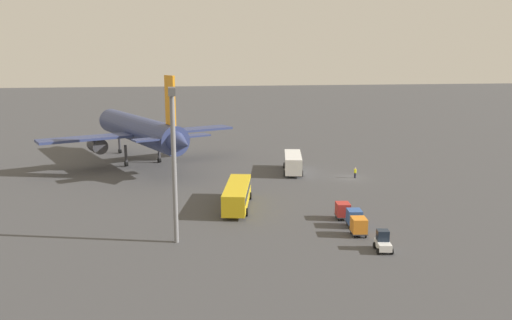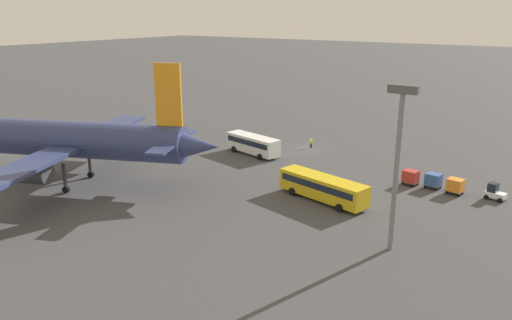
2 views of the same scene
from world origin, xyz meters
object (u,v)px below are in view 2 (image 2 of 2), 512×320
Objects in this scene: shuttle_bus_near at (253,143)px; cargo_cart_orange at (455,185)px; cargo_cart_red at (411,177)px; airplane at (66,140)px; baggage_tug at (495,192)px; worker_person at (311,143)px; cargo_cart_blue at (433,180)px; shuttle_bus_far at (323,186)px.

cargo_cart_orange is (-32.45, 0.76, -0.70)m from shuttle_bus_near.
shuttle_bus_near is 26.51m from cargo_cart_red.
airplane is 15.80× the size of baggage_tug.
worker_person is 0.79× the size of cargo_cart_red.
worker_person is at bearing -20.46° from cargo_cart_orange.
airplane reaches higher than cargo_cart_orange.
cargo_cart_blue is 2.99m from cargo_cart_red.
shuttle_bus_far is at bearing 46.23° from baggage_tug.
airplane reaches higher than baggage_tug.
cargo_cart_orange and cargo_cart_red have the same top height.
shuttle_bus_far is at bearing 121.28° from worker_person.
worker_person is 25.15m from cargo_cart_blue.
airplane is at bearing 32.17° from cargo_cart_blue.
cargo_cart_orange is (-26.37, 9.84, 0.32)m from worker_person.
baggage_tug is 1.18× the size of cargo_cart_orange.
shuttle_bus_far is at bearing -178.83° from airplane.
cargo_cart_orange is (-13.27, -11.72, -0.67)m from shuttle_bus_far.
airplane reaches higher than cargo_cart_red.
cargo_cart_orange is at bearing -125.58° from shuttle_bus_far.
cargo_cart_red is (-26.50, 0.47, -0.70)m from shuttle_bus_near.
cargo_cart_blue is (-41.82, -26.31, -5.14)m from airplane.
shuttle_bus_far reaches higher than cargo_cart_blue.
shuttle_bus_far is at bearing 58.62° from cargo_cart_red.
shuttle_bus_near is 0.84× the size of shuttle_bus_far.
airplane reaches higher than worker_person.
baggage_tug is 7.60m from cargo_cart_blue.
shuttle_bus_near is 32.46m from cargo_cart_orange.
baggage_tug is (-17.89, -12.53, -0.92)m from shuttle_bus_far.
airplane is at bearing 33.76° from cargo_cart_red.
baggage_tug reaches higher than cargo_cart_orange.
shuttle_bus_near is at bearing -1.02° from cargo_cart_red.
baggage_tug is at bearing -167.11° from shuttle_bus_near.
airplane is 34.76m from shuttle_bus_far.
baggage_tug is at bearing -177.23° from cargo_cart_red.
shuttle_bus_near is 29.48m from cargo_cart_blue.
baggage_tug is 1.50× the size of worker_person.
shuttle_bus_near is 22.88m from shuttle_bus_far.
cargo_cart_blue is at bearing -170.54° from airplane.
cargo_cart_red is (2.97, 0.34, 0.00)m from cargo_cart_blue.
airplane is 23.68× the size of worker_person.
shuttle_bus_near is 4.83× the size of cargo_cart_orange.
cargo_cart_orange is 5.95m from cargo_cart_red.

